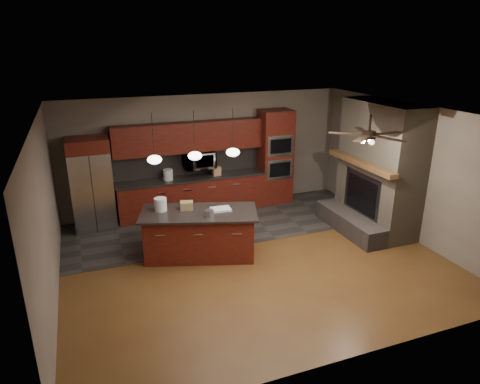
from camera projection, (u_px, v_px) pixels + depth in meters
name	position (u px, v px, depth m)	size (l,w,h in m)	color
ground	(253.00, 258.00, 8.27)	(7.00, 7.00, 0.00)	brown
ceiling	(255.00, 113.00, 7.33)	(7.00, 6.00, 0.02)	white
back_wall	(207.00, 152.00, 10.45)	(7.00, 0.02, 2.80)	gray
right_wall	(408.00, 171.00, 8.97)	(0.02, 6.00, 2.80)	gray
left_wall	(46.00, 217.00, 6.64)	(0.02, 6.00, 2.80)	gray
slate_tile_patch	(223.00, 223.00, 9.86)	(7.00, 2.40, 0.01)	#312F2C
fireplace_column	(377.00, 172.00, 9.21)	(1.30, 2.10, 2.80)	brown
back_cabinetry	(191.00, 177.00, 10.23)	(3.59, 0.64, 2.20)	#5A2210
oven_tower	(275.00, 157.00, 10.81)	(0.80, 0.63, 2.38)	#5A2210
microwave	(199.00, 160.00, 10.17)	(0.73, 0.41, 0.50)	silver
refrigerator	(92.00, 184.00, 9.32)	(0.87, 0.75, 2.05)	silver
kitchen_island	(200.00, 234.00, 8.24)	(2.39, 1.62, 0.92)	#5A2210
white_bucket	(161.00, 204.00, 8.10)	(0.24, 0.24, 0.25)	silver
paint_can	(209.00, 213.00, 7.89)	(0.17, 0.17, 0.11)	#B1B2B6
paint_tray	(221.00, 209.00, 8.17)	(0.37, 0.26, 0.04)	silver
cardboard_box	(187.00, 205.00, 8.19)	(0.24, 0.18, 0.16)	olive
counter_bucket	(168.00, 175.00, 9.96)	(0.22, 0.22, 0.25)	silver
counter_box	(217.00, 171.00, 10.31)	(0.19, 0.15, 0.21)	#AD7E59
pendant_left	(155.00, 159.00, 7.68)	(0.26, 0.26, 0.92)	black
pendant_center	(195.00, 156.00, 7.93)	(0.26, 0.26, 0.92)	black
pendant_right	(233.00, 152.00, 8.18)	(0.26, 0.26, 0.92)	black
ceiling_fan	(369.00, 134.00, 7.35)	(1.27, 1.33, 0.41)	black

